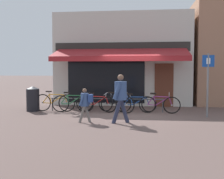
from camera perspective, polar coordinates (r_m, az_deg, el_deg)
The scene contains 13 objects.
ground_plane at distance 11.39m, azimuth 3.63°, elevation -5.02°, with size 160.00×160.00×0.00m, color brown.
shop_front at distance 15.34m, azimuth 2.32°, elevation 6.03°, with size 6.96×4.64×4.67m.
bike_rack_rail at distance 12.04m, azimuth -1.17°, elevation -2.17°, with size 4.89×0.04×0.57m.
bicycle_orange at distance 12.34m, azimuth -11.59°, elevation -2.54°, with size 1.82×0.52×0.89m.
bicycle_green at distance 12.07m, azimuth -8.01°, elevation -2.71°, with size 1.70×0.67×0.87m.
bicycle_red at distance 11.84m, azimuth -3.05°, elevation -2.87°, with size 1.69×0.54×0.84m.
bicycle_black at distance 11.82m, azimuth 0.79°, elevation -2.81°, with size 1.62×0.77×0.85m.
bicycle_blue at distance 11.89m, azimuth 4.93°, elevation -2.92°, with size 1.74×0.57×0.81m.
bicycle_purple at distance 11.68m, azimuth 9.59°, elevation -2.96°, with size 1.71×0.53×0.87m.
pedestrian_adult at distance 9.37m, azimuth 1.76°, elevation -0.87°, with size 0.59×0.65×1.65m.
pedestrian_child at distance 9.56m, azimuth -5.39°, elevation -2.39°, with size 0.48×0.44×1.17m.
litter_bin at distance 12.64m, azimuth -15.78°, elevation -1.81°, with size 0.56×0.56×1.08m.
parking_sign at distance 11.07m, azimuth 18.90°, elevation 2.16°, with size 0.44×0.07×2.40m.
Camera 1 is at (0.55, -11.24, 1.76)m, focal length 45.00 mm.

